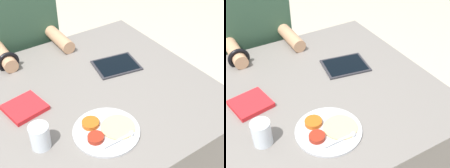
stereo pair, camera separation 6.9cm
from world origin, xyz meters
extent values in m
cube|color=slate|center=(0.00, 0.00, 0.37)|extent=(1.09, 1.02, 0.75)
cylinder|color=#B7BABF|center=(-0.07, -0.25, 0.75)|extent=(0.26, 0.26, 0.01)
cylinder|color=#B75114|center=(-0.10, -0.19, 0.77)|extent=(0.07, 0.07, 0.02)
cylinder|color=maroon|center=(-0.12, -0.27, 0.77)|extent=(0.06, 0.06, 0.02)
cylinder|color=tan|center=(-0.02, -0.26, 0.76)|extent=(0.13, 0.13, 0.01)
cylinder|color=#B7BABF|center=(-0.06, -0.32, 0.76)|extent=(0.12, 0.01, 0.01)
sphere|color=#B7BABF|center=(0.00, -0.32, 0.76)|extent=(0.02, 0.02, 0.02)
cube|color=silver|center=(-0.28, 0.05, 0.75)|extent=(0.17, 0.17, 0.01)
cube|color=red|center=(-0.28, 0.05, 0.76)|extent=(0.18, 0.17, 0.02)
cube|color=#28282D|center=(0.22, 0.10, 0.75)|extent=(0.24, 0.21, 0.01)
cube|color=black|center=(0.22, 0.10, 0.76)|extent=(0.22, 0.18, 0.00)
cube|color=black|center=(-0.07, 0.66, 0.22)|extent=(0.37, 0.22, 0.44)
cube|color=#2D4C38|center=(-0.07, 0.66, 0.74)|extent=(0.42, 0.20, 0.61)
cylinder|color=tan|center=(-0.23, 0.46, 0.78)|extent=(0.07, 0.25, 0.07)
cylinder|color=tan|center=(0.09, 0.46, 0.78)|extent=(0.07, 0.25, 0.07)
torus|color=black|center=(-0.23, 0.38, 0.78)|extent=(0.11, 0.02, 0.11)
cylinder|color=silver|center=(-0.30, -0.17, 0.80)|extent=(0.07, 0.07, 0.10)
camera|label=1|loc=(-0.52, -0.96, 1.63)|focal=50.00mm
camera|label=2|loc=(-0.46, -1.00, 1.63)|focal=50.00mm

